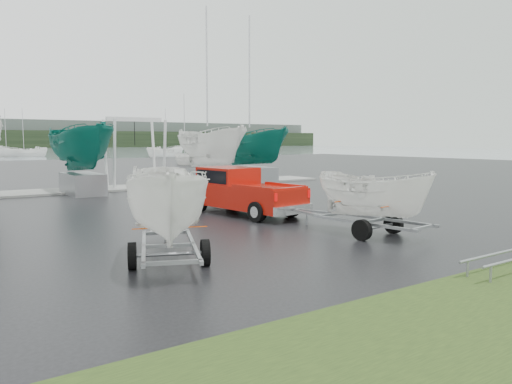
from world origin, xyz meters
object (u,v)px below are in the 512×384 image
(trailer_hitched, at_px, (374,155))
(trailer_parked, at_px, (167,140))
(pickup_truck, at_px, (239,190))
(boat_hoist, at_px, (135,142))

(trailer_hitched, height_order, trailer_parked, trailer_parked)
(pickup_truck, height_order, boat_hoist, boat_hoist)
(pickup_truck, xyz_separation_m, trailer_hitched, (0.80, -6.06, 1.47))
(trailer_parked, relative_size, boat_hoist, 1.26)
(trailer_hitched, height_order, boat_hoist, trailer_hitched)
(trailer_hitched, distance_m, boat_hoist, 18.08)
(trailer_parked, height_order, boat_hoist, trailer_parked)
(trailer_parked, xyz_separation_m, boat_hoist, (6.13, 17.84, -0.14))
(boat_hoist, bearing_deg, pickup_truck, -92.48)
(pickup_truck, bearing_deg, trailer_hitched, -90.00)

